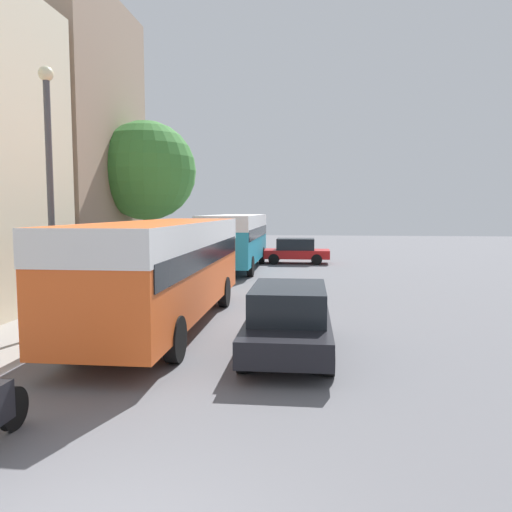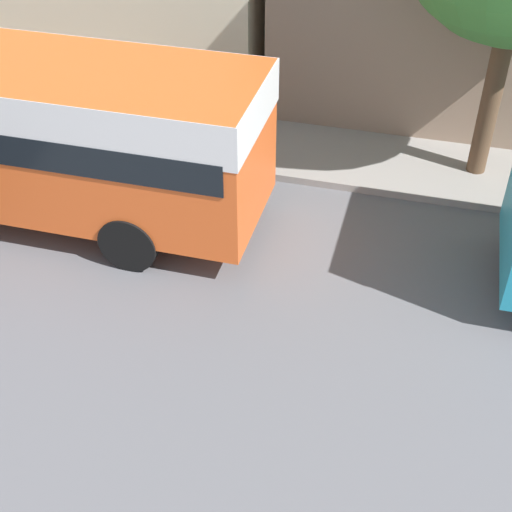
{
  "view_description": "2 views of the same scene",
  "coord_description": "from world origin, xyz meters",
  "px_view_note": "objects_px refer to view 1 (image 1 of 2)",
  "views": [
    {
      "loc": [
        1.98,
        -3.81,
        3.22
      ],
      "look_at": [
        -0.08,
        15.53,
        1.43
      ],
      "focal_mm": 35.0,
      "sensor_mm": 36.0,
      "label": 1
    },
    {
      "loc": [
        7.55,
        16.82,
        7.58
      ],
      "look_at": [
        -0.42,
        14.67,
        0.99
      ],
      "focal_mm": 50.0,
      "sensor_mm": 36.0,
      "label": 2
    }
  ],
  "objects_px": {
    "bus_following": "(236,234)",
    "car_far_curb": "(289,319)",
    "bus_lead": "(164,259)",
    "car_crossing": "(296,250)"
  },
  "relations": [
    {
      "from": "bus_following",
      "to": "car_crossing",
      "type": "bearing_deg",
      "value": 47.51
    },
    {
      "from": "bus_following",
      "to": "car_far_curb",
      "type": "distance_m",
      "value": 16.16
    },
    {
      "from": "car_crossing",
      "to": "car_far_curb",
      "type": "height_order",
      "value": "car_far_curb"
    },
    {
      "from": "car_far_curb",
      "to": "bus_following",
      "type": "bearing_deg",
      "value": 102.62
    },
    {
      "from": "bus_lead",
      "to": "car_crossing",
      "type": "distance_m",
      "value": 17.31
    },
    {
      "from": "bus_following",
      "to": "car_crossing",
      "type": "distance_m",
      "value": 4.81
    },
    {
      "from": "bus_lead",
      "to": "car_far_curb",
      "type": "bearing_deg",
      "value": -32.22
    },
    {
      "from": "bus_lead",
      "to": "car_far_curb",
      "type": "xyz_separation_m",
      "value": [
        3.48,
        -2.19,
        -1.1
      ]
    },
    {
      "from": "bus_following",
      "to": "car_far_curb",
      "type": "relative_size",
      "value": 2.05
    },
    {
      "from": "bus_following",
      "to": "car_crossing",
      "type": "height_order",
      "value": "bus_following"
    }
  ]
}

